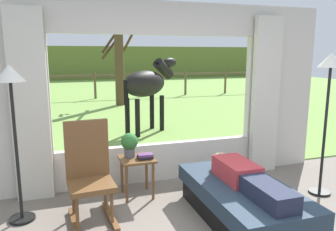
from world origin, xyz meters
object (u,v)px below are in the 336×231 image
object	(u,v)px
rocking_chair	(89,173)
recliner_sofa	(242,201)
side_table	(137,165)
floor_lamp_left	(12,96)
reclining_person	(246,177)
book_stack	(145,156)
pasture_tree	(119,62)
potted_plant	(129,143)
horse	(147,84)
floor_lamp_right	(329,81)

from	to	relation	value
rocking_chair	recliner_sofa	bearing A→B (deg)	-22.98
recliner_sofa	side_table	distance (m)	1.40
rocking_chair	floor_lamp_left	distance (m)	1.15
reclining_person	book_stack	bearing A→B (deg)	132.55
floor_lamp_left	pasture_tree	xyz separation A→B (m)	(2.47, 7.98, 0.18)
potted_plant	recliner_sofa	bearing A→B (deg)	-44.61
horse	floor_lamp_right	bearing A→B (deg)	-14.99
floor_lamp_right	potted_plant	bearing A→B (deg)	163.18
horse	pasture_tree	size ratio (longest dim) A/B	0.48
side_table	recliner_sofa	bearing A→B (deg)	-45.17
rocking_chair	horse	world-z (taller)	horse
reclining_person	side_table	distance (m)	1.43
reclining_person	rocking_chair	size ratio (longest dim) A/B	1.28
side_table	potted_plant	distance (m)	0.29
rocking_chair	floor_lamp_right	distance (m)	3.14
book_stack	pasture_tree	distance (m)	7.95
potted_plant	pasture_tree	world-z (taller)	pasture_tree
horse	pasture_tree	xyz separation A→B (m)	(0.08, 4.37, 0.42)
side_table	floor_lamp_left	world-z (taller)	floor_lamp_left
book_stack	floor_lamp_left	xyz separation A→B (m)	(-1.47, -0.16, 0.85)
side_table	book_stack	distance (m)	0.17
floor_lamp_left	floor_lamp_right	size ratio (longest dim) A/B	0.94
recliner_sofa	horse	xyz separation A→B (m)	(0.04, 4.37, 0.94)
pasture_tree	potted_plant	bearing A→B (deg)	-98.69
reclining_person	potted_plant	bearing A→B (deg)	134.28
reclining_person	side_table	world-z (taller)	reclining_person
rocking_chair	floor_lamp_right	world-z (taller)	floor_lamp_right
reclining_person	pasture_tree	xyz separation A→B (m)	(0.12, 8.79, 1.06)
side_table	floor_lamp_left	bearing A→B (deg)	-170.47
rocking_chair	pasture_tree	distance (m)	8.43
recliner_sofa	floor_lamp_left	bearing A→B (deg)	162.51
floor_lamp_right	horse	bearing A→B (deg)	108.24
potted_plant	book_stack	size ratio (longest dim) A/B	1.59
reclining_person	book_stack	distance (m)	1.31
rocking_chair	potted_plant	world-z (taller)	rocking_chair
recliner_sofa	book_stack	world-z (taller)	book_stack
recliner_sofa	potted_plant	size ratio (longest dim) A/B	5.32
recliner_sofa	pasture_tree	size ratio (longest dim) A/B	0.48
pasture_tree	floor_lamp_right	bearing A→B (deg)	-81.53
book_stack	pasture_tree	bearing A→B (deg)	82.72
horse	pasture_tree	world-z (taller)	pasture_tree
rocking_chair	pasture_tree	world-z (taller)	pasture_tree
rocking_chair	floor_lamp_left	bearing A→B (deg)	160.32
book_stack	pasture_tree	world-z (taller)	pasture_tree
side_table	book_stack	world-z (taller)	book_stack
recliner_sofa	floor_lamp_right	bearing A→B (deg)	12.93
side_table	potted_plant	xyz separation A→B (m)	(-0.08, 0.06, 0.28)
recliner_sofa	floor_lamp_right	world-z (taller)	floor_lamp_right
recliner_sofa	book_stack	bearing A→B (deg)	134.07
rocking_chair	book_stack	xyz separation A→B (m)	(0.73, 0.37, 0.01)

